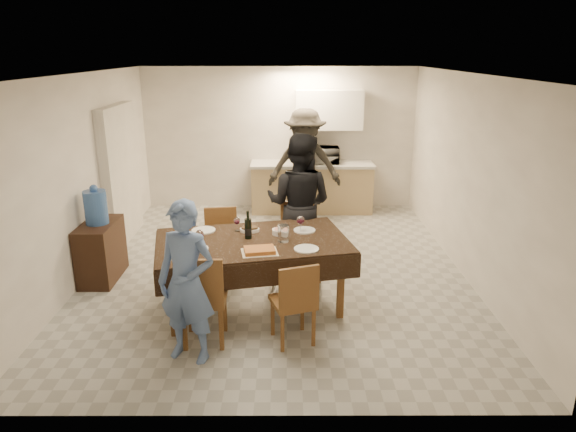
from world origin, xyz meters
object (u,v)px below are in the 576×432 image
Objects in this scene: console at (101,251)px; water_pitcher at (283,233)px; person_kitchen at (305,165)px; water_jug at (96,207)px; savoury_tart at (260,250)px; person_far at (299,204)px; microwave at (324,155)px; person_near at (187,283)px; wine_bottle at (248,225)px; dining_table at (253,243)px.

water_pitcher reaches higher than console.
water_jug is at bearing -137.02° from person_kitchen.
water_jug reaches higher than savoury_tart.
water_pitcher is 1.12m from person_far.
water_jug is 0.81× the size of microwave.
person_near is at bearing 71.42° from microwave.
person_kitchen reaches higher than wine_bottle.
dining_table is 1.47× the size of person_near.
console is at bearing 146.74° from person_near.
person_far reaches higher than wine_bottle.
dining_table is at bearing -20.86° from console.
savoury_tart is at bearing -99.19° from person_kitchen.
water_jug is at bearing 146.90° from dining_table.
person_kitchen is (-0.37, -0.45, -0.09)m from microwave.
person_far is 0.97× the size of person_kitchen.
dining_table is 0.38m from water_pitcher.
person_far reaches higher than person_near.
wine_bottle is at bearing -20.08° from water_jug.
water_pitcher is 3.89m from microwave.
water_pitcher is at bearing -95.90° from person_kitchen.
console is 2.58m from water_pitcher.
wine_bottle is 0.42m from water_pitcher.
water_pitcher is at bearing -14.04° from wine_bottle.
person_kitchen reaches higher than water_pitcher.
person_near is 0.85× the size of person_far.
water_jug reaches higher than water_pitcher.
dining_table reaches higher than console.
person_near is (-0.55, -1.05, 0.00)m from dining_table.
water_pitcher is 0.42m from savoury_tart.
person_kitchen reaches higher than water_jug.
wine_bottle is 0.17× the size of person_kitchen.
microwave is at bearing -82.08° from person_far.
microwave is 5.09m from person_near.
person_kitchen is at bearing 50.52° from microwave.
person_near reaches higher than dining_table.
person_near is 0.82× the size of person_kitchen.
water_jug is 4.31m from microwave.
microwave is 2.77m from person_far.
microwave is at bearing 50.52° from person_kitchen.
wine_bottle is (-0.05, 0.05, 0.20)m from dining_table.
console is (-2.03, 0.77, -0.41)m from dining_table.
console is at bearing 151.56° from savoury_tart.
wine_bottle is (1.98, -0.72, 0.01)m from water_jug.
water_jug is at bearing 44.00° from microwave.
person_near reaches higher than water_pitcher.
water_jug is (-2.03, 0.77, 0.19)m from dining_table.
water_pitcher is 0.36× the size of microwave.
person_far is at bearing 50.12° from dining_table.
person_near is 2.38m from person_far.
dining_table is 3.92m from microwave.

